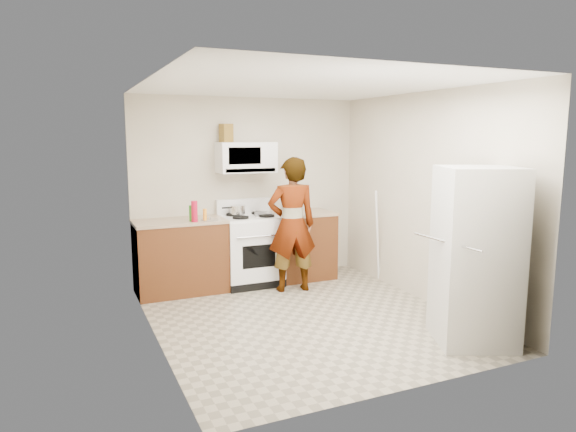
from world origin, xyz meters
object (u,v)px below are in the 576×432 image
gas_range (250,249)px  saucepan (238,210)px  kettle (293,205)px  person (292,225)px  fridge (476,256)px  microwave (246,157)px

gas_range → saucepan: (-0.14, 0.10, 0.52)m
gas_range → kettle: (0.68, 0.10, 0.54)m
person → fridge: (0.91, -2.24, -0.01)m
microwave → person: microwave is taller
gas_range → person: 0.73m
microwave → person: (0.39, -0.62, -0.84)m
kettle → gas_range: bearing=175.9°
gas_range → saucepan: size_ratio=5.71×
gas_range → kettle: gas_range is taller
person → fridge: bearing=121.1°
gas_range → fridge: size_ratio=0.66×
kettle → saucepan: (-0.82, 0.00, -0.02)m
microwave → person: bearing=-57.9°
gas_range → person: (0.39, -0.49, 0.38)m
fridge → kettle: size_ratio=9.25×
fridge → gas_range: bearing=139.4°
fridge → person: bearing=136.1°
microwave → person: size_ratio=0.44×
person → saucepan: 0.81m
gas_range → kettle: size_ratio=6.15×
fridge → saucepan: fridge is taller
gas_range → kettle: 0.88m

